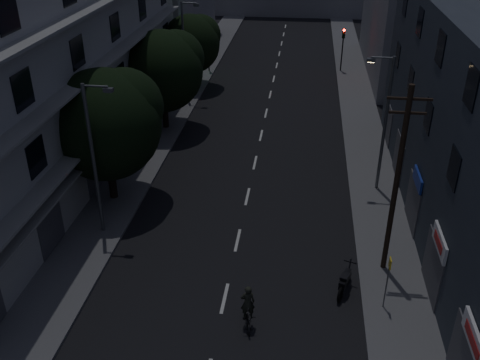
% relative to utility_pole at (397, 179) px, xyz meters
% --- Properties ---
extents(ground, '(160.00, 160.00, 0.00)m').
position_rel_utility_pole_xyz_m(ground, '(-7.18, 15.51, -4.87)').
color(ground, black).
rests_on(ground, ground).
extents(sidewalk_left, '(3.00, 90.00, 0.15)m').
position_rel_utility_pole_xyz_m(sidewalk_left, '(-14.68, 15.51, -4.79)').
color(sidewalk_left, '#565659').
rests_on(sidewalk_left, ground).
extents(sidewalk_right, '(3.00, 90.00, 0.15)m').
position_rel_utility_pole_xyz_m(sidewalk_right, '(0.32, 15.51, -4.79)').
color(sidewalk_right, '#565659').
rests_on(sidewalk_right, ground).
extents(lane_markings, '(0.15, 60.50, 0.01)m').
position_rel_utility_pole_xyz_m(lane_markings, '(-7.18, 21.76, -4.86)').
color(lane_markings, beige).
rests_on(lane_markings, ground).
extents(building_left, '(7.00, 36.00, 14.00)m').
position_rel_utility_pole_xyz_m(building_left, '(-19.15, 8.51, 2.13)').
color(building_left, '#A5A5A0').
rests_on(building_left, ground).
extents(building_far_right, '(6.00, 20.00, 13.00)m').
position_rel_utility_pole_xyz_m(building_far_right, '(4.82, 32.51, 1.63)').
color(building_far_right, slate).
rests_on(building_far_right, ground).
extents(tree_near, '(6.17, 6.17, 7.61)m').
position_rel_utility_pole_xyz_m(tree_near, '(-14.81, 4.85, 0.05)').
color(tree_near, black).
rests_on(tree_near, sidewalk_left).
extents(tree_mid, '(5.89, 5.89, 7.25)m').
position_rel_utility_pole_xyz_m(tree_mid, '(-14.37, 15.48, -0.19)').
color(tree_mid, black).
rests_on(tree_mid, sidewalk_left).
extents(tree_far, '(5.16, 5.16, 6.37)m').
position_rel_utility_pole_xyz_m(tree_far, '(-14.35, 25.23, -0.72)').
color(tree_far, black).
rests_on(tree_far, sidewalk_left).
extents(traffic_signal_far_right, '(0.28, 0.37, 4.10)m').
position_rel_utility_pole_xyz_m(traffic_signal_far_right, '(-0.77, 31.47, -1.77)').
color(traffic_signal_far_right, black).
rests_on(traffic_signal_far_right, sidewalk_right).
extents(traffic_signal_far_left, '(0.28, 0.37, 4.10)m').
position_rel_utility_pole_xyz_m(traffic_signal_far_left, '(-13.70, 29.87, -1.77)').
color(traffic_signal_far_left, black).
rests_on(traffic_signal_far_left, sidewalk_left).
extents(street_lamp_left_near, '(1.51, 0.25, 8.00)m').
position_rel_utility_pole_xyz_m(street_lamp_left_near, '(-14.17, 1.36, -0.27)').
color(street_lamp_left_near, '#585C60').
rests_on(street_lamp_left_near, sidewalk_left).
extents(street_lamp_right, '(1.51, 0.25, 8.00)m').
position_rel_utility_pole_xyz_m(street_lamp_right, '(0.32, 7.79, -0.27)').
color(street_lamp_right, '#53575B').
rests_on(street_lamp_right, sidewalk_right).
extents(street_lamp_left_far, '(1.51, 0.25, 8.00)m').
position_rel_utility_pole_xyz_m(street_lamp_left_far, '(-14.17, 21.91, -0.27)').
color(street_lamp_left_far, slate).
rests_on(street_lamp_left_far, sidewalk_left).
extents(utility_pole, '(1.80, 0.24, 9.00)m').
position_rel_utility_pole_xyz_m(utility_pole, '(0.00, 0.00, 0.00)').
color(utility_pole, black).
rests_on(utility_pole, sidewalk_right).
extents(bus_stop_sign, '(0.06, 0.35, 2.52)m').
position_rel_utility_pole_xyz_m(bus_stop_sign, '(-0.30, -2.82, -2.98)').
color(bus_stop_sign, '#595B60').
rests_on(bus_stop_sign, sidewalk_right).
extents(motorcycle, '(0.90, 2.01, 1.34)m').
position_rel_utility_pole_xyz_m(motorcycle, '(-1.92, -1.84, -4.34)').
color(motorcycle, black).
rests_on(motorcycle, ground).
extents(cyclist, '(0.89, 1.69, 2.04)m').
position_rel_utility_pole_xyz_m(cyclist, '(-5.98, -4.51, -4.18)').
color(cyclist, black).
rests_on(cyclist, ground).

